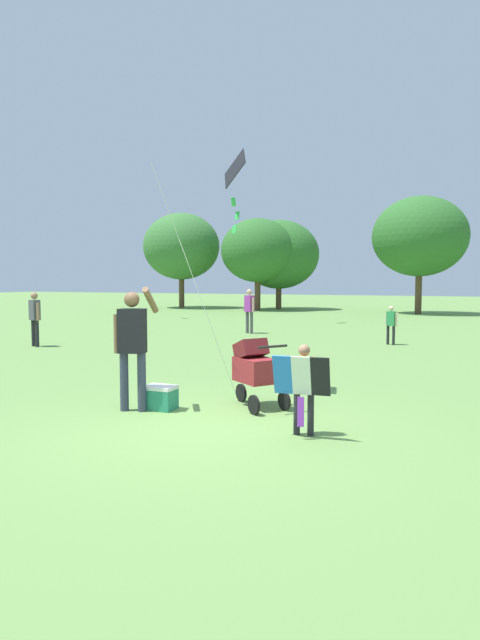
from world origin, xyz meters
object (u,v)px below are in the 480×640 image
kite_adult_black (233,177)px  cooler_box (160,397)px  child_with_butterfly_kite (303,381)px  person_couple_left (249,307)px  person_sitting_far (391,322)px  stroller (255,367)px  person_adult_flyer (133,340)px  person_red_shirt (35,315)px

kite_adult_black → cooler_box: 3.75m
child_with_butterfly_kite → kite_adult_black: (-1.80, 2.01, 2.90)m
kite_adult_black → child_with_butterfly_kite: bearing=-48.2°
child_with_butterfly_kite → person_couple_left: size_ratio=0.71×
person_sitting_far → person_couple_left: 5.31m
stroller → person_adult_flyer: bearing=-149.5°
cooler_box → person_sitting_far: bearing=77.5°
cooler_box → person_couple_left: bearing=105.1°
kite_adult_black → person_couple_left: kite_adult_black is taller
person_red_shirt → person_adult_flyer: bearing=-38.0°
child_with_butterfly_kite → kite_adult_black: 3.96m
stroller → child_with_butterfly_kite: bearing=-47.3°
person_adult_flyer → cooler_box: (0.31, 0.23, -0.86)m
person_sitting_far → cooler_box: (-2.10, -9.46, -0.49)m
stroller → person_red_shirt: (-8.39, 4.46, 0.30)m
person_red_shirt → person_sitting_far: 10.23m
stroller → person_red_shirt: size_ratio=0.68×
stroller → person_couple_left: bearing=112.0°
stroller → kite_adult_black: 3.16m
stroller → cooler_box: bearing=-151.1°
person_adult_flyer → person_red_shirt: bearing=142.0°
child_with_butterfly_kite → person_couple_left: bearing=114.6°
person_adult_flyer → person_couple_left: (-2.66, 11.26, -0.12)m
child_with_butterfly_kite → person_sitting_far: person_sitting_far is taller
kite_adult_black → person_couple_left: size_ratio=2.62×
person_adult_flyer → cooler_box: person_adult_flyer is taller
person_adult_flyer → cooler_box: bearing=36.3°
child_with_butterfly_kite → kite_adult_black: kite_adult_black is taller
child_with_butterfly_kite → cooler_box: child_with_butterfly_kite is taller
child_with_butterfly_kite → cooler_box: bearing=167.6°
stroller → person_sitting_far: (0.87, 8.78, 0.06)m
child_with_butterfly_kite → person_couple_left: person_couple_left is taller
person_couple_left → child_with_butterfly_kite: bearing=-65.4°
person_adult_flyer → kite_adult_black: bearing=64.4°
stroller → cooler_box: (-1.22, -0.68, -0.43)m
person_adult_flyer → stroller: person_adult_flyer is taller
person_red_shirt → stroller: bearing=-28.0°
person_adult_flyer → stroller: 1.83m
person_adult_flyer → cooler_box: 0.95m
child_with_butterfly_kite → person_red_shirt: person_red_shirt is taller
child_with_butterfly_kite → kite_adult_black: bearing=131.8°
kite_adult_black → person_red_shirt: (-7.68, 3.63, -2.66)m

